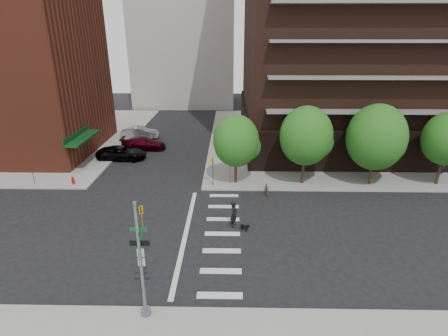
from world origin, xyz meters
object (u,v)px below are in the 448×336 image
at_px(scooter, 267,189).
at_px(pedestrian_far, 442,165).
at_px(parked_car_silver, 140,133).
at_px(dog_walker, 234,214).
at_px(traffic_signal, 142,270).
at_px(fire_hydrant, 73,180).
at_px(parked_car_maroon, 143,143).
at_px(parked_car_black, 122,153).

height_order(scooter, pedestrian_far, pedestrian_far).
bearing_deg(parked_car_silver, scooter, -142.53).
bearing_deg(dog_walker, traffic_signal, 171.25).
bearing_deg(traffic_signal, dog_walker, 63.51).
bearing_deg(dog_walker, fire_hydrant, 82.42).
bearing_deg(parked_car_maroon, scooter, -133.45).
bearing_deg(pedestrian_far, scooter, -75.58).
xyz_separation_m(fire_hydrant, dog_walker, (14.29, -6.76, 0.41)).
xyz_separation_m(scooter, dog_walker, (-2.84, -5.46, 0.50)).
bearing_deg(traffic_signal, parked_car_silver, 104.22).
bearing_deg(parked_car_silver, parked_car_maroon, -166.18).
xyz_separation_m(parked_car_black, parked_car_silver, (0.00, 8.06, 0.06)).
relative_size(parked_car_maroon, dog_walker, 2.66).
relative_size(fire_hydrant, pedestrian_far, 0.40).
bearing_deg(scooter, fire_hydrant, 176.72).
distance_m(traffic_signal, parked_car_silver, 31.54).
height_order(parked_car_silver, dog_walker, dog_walker).
xyz_separation_m(parked_car_black, dog_walker, (11.99, -13.92, 0.24)).
height_order(scooter, dog_walker, dog_walker).
relative_size(parked_car_black, parked_car_silver, 1.09).
xyz_separation_m(parked_car_maroon, scooter, (13.29, -11.86, -0.28)).
height_order(parked_car_silver, scooter, parked_car_silver).
bearing_deg(pedestrian_far, fire_hydrant, -85.00).
bearing_deg(scooter, pedestrian_far, 15.82).
xyz_separation_m(parked_car_black, parked_car_maroon, (1.53, 3.40, 0.02)).
distance_m(fire_hydrant, parked_car_silver, 15.40).
relative_size(traffic_signal, scooter, 3.41).
bearing_deg(traffic_signal, parked_car_maroon, 103.47).
bearing_deg(parked_car_maroon, parked_car_black, 154.02).
height_order(parked_car_black, dog_walker, dog_walker).
distance_m(scooter, pedestrian_far, 17.68).
relative_size(parked_car_black, pedestrian_far, 2.88).
height_order(parked_car_black, scooter, parked_car_black).
bearing_deg(scooter, parked_car_silver, 132.96).
distance_m(parked_car_black, parked_car_maroon, 3.73).
distance_m(dog_walker, pedestrian_far, 22.27).
height_order(dog_walker, pedestrian_far, pedestrian_far).
distance_m(traffic_signal, parked_car_maroon, 26.66).
bearing_deg(pedestrian_far, dog_walker, -63.78).
relative_size(traffic_signal, dog_walker, 3.11).
height_order(fire_hydrant, scooter, scooter).
xyz_separation_m(parked_car_black, scooter, (14.82, -8.46, -0.26)).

